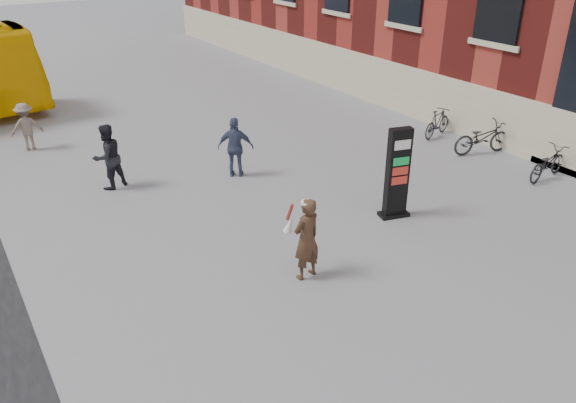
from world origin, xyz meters
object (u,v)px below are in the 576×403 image
info_pylon (397,174)px  bike_7 (437,123)px  pedestrian_b (26,127)px  pedestrian_a (108,157)px  woman (306,238)px  bike_6 (482,138)px  bike_4 (547,163)px  pedestrian_c (236,147)px

info_pylon → bike_7: bearing=49.3°
pedestrian_b → pedestrian_a: bearing=108.7°
woman → bike_6: (8.54, 2.70, -0.40)m
bike_4 → bike_6: bearing=-6.4°
woman → pedestrian_a: pedestrian_a is taller
pedestrian_a → bike_6: bearing=142.0°
woman → pedestrian_b: bearing=-81.4°
pedestrian_c → bike_6: (7.30, -2.61, -0.35)m
pedestrian_c → bike_6: 7.76m
pedestrian_a → bike_7: bearing=151.5°
bike_4 → bike_7: size_ratio=1.10×
pedestrian_c → bike_4: 8.81m
info_pylon → bike_7: size_ratio=1.44×
pedestrian_a → bike_4: size_ratio=1.04×
info_pylon → pedestrian_c: info_pylon is taller
info_pylon → pedestrian_a: 7.66m
pedestrian_a → bike_7: size_ratio=1.14×
woman → bike_6: woman is taller
pedestrian_c → bike_7: pedestrian_c is taller
pedestrian_b → bike_7: (11.88, -6.21, -0.28)m
pedestrian_a → bike_4: pedestrian_a is taller
woman → pedestrian_b: size_ratio=1.17×
pedestrian_a → bike_4: 12.20m
pedestrian_a → bike_4: bearing=131.7°
bike_4 → bike_6: (0.00, 2.31, 0.06)m
woman → pedestrian_c: woman is taller
pedestrian_b → bike_6: (11.88, -8.09, -0.24)m
info_pylon → bike_7: (5.20, 3.57, -0.67)m
bike_4 → bike_7: 4.19m
woman → bike_7: woman is taller
pedestrian_c → bike_4: bearing=179.9°
pedestrian_c → bike_4: pedestrian_c is taller
pedestrian_c → bike_4: size_ratio=1.00×
pedestrian_c → bike_7: bearing=-151.8°
woman → bike_7: bearing=-160.4°
info_pylon → woman: (-3.35, -1.01, -0.23)m
pedestrian_a → pedestrian_c: (3.26, -1.16, -0.03)m
info_pylon → woman: 3.50m
pedestrian_b → bike_4: bearing=140.7°
bike_4 → info_pylon: bearing=76.8°
woman → pedestrian_c: bearing=-111.7°
bike_4 → bike_6: 2.31m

